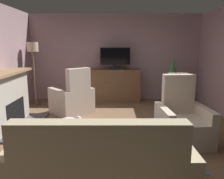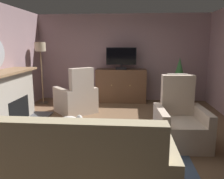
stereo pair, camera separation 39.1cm
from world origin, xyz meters
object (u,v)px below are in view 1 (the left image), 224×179
(sofa_floral, at_px, (99,170))
(armchair_beside_cabinet, at_px, (181,122))
(television, at_px, (114,58))
(tv_cabinet, at_px, (114,86))
(potted_plant_tall_palm_by_window, at_px, (171,79))
(coffee_table, at_px, (105,127))
(tv_remote, at_px, (97,122))
(cat, at_px, (68,121))
(fireplace, at_px, (4,101))
(armchair_facing_sofa, at_px, (72,100))
(floor_lamp, at_px, (32,55))
(folded_newspaper, at_px, (98,124))

(sofa_floral, xyz_separation_m, armchair_beside_cabinet, (1.41, 1.56, 0.03))
(television, relative_size, sofa_floral, 0.43)
(tv_cabinet, xyz_separation_m, armchair_beside_cabinet, (1.18, -2.93, -0.12))
(armchair_beside_cabinet, distance_m, potted_plant_tall_palm_by_window, 2.77)
(coffee_table, height_order, tv_remote, tv_remote)
(coffee_table, xyz_separation_m, potted_plant_tall_palm_by_window, (1.86, 3.01, 0.37))
(sofa_floral, relative_size, cat, 3.02)
(fireplace, bearing_deg, armchair_facing_sofa, 38.47)
(coffee_table, bearing_deg, floor_lamp, 126.96)
(tv_remote, distance_m, potted_plant_tall_palm_by_window, 3.52)
(tv_cabinet, height_order, potted_plant_tall_palm_by_window, potted_plant_tall_palm_by_window)
(folded_newspaper, distance_m, cat, 1.33)
(folded_newspaper, height_order, armchair_beside_cabinet, armchair_beside_cabinet)
(fireplace, bearing_deg, folded_newspaper, -25.56)
(armchair_beside_cabinet, distance_m, cat, 2.36)
(tv_remote, relative_size, floor_lamp, 0.09)
(folded_newspaper, xyz_separation_m, floor_lamp, (-2.00, 2.77, 1.03))
(armchair_beside_cabinet, relative_size, potted_plant_tall_palm_by_window, 0.88)
(coffee_table, distance_m, tv_remote, 0.20)
(folded_newspaper, bearing_deg, potted_plant_tall_palm_by_window, 38.71)
(tv_remote, xyz_separation_m, potted_plant_tall_palm_by_window, (2.00, 2.88, 0.31))
(coffee_table, bearing_deg, potted_plant_tall_palm_by_window, 58.33)
(sofa_floral, height_order, potted_plant_tall_palm_by_window, potted_plant_tall_palm_by_window)
(folded_newspaper, height_order, potted_plant_tall_palm_by_window, potted_plant_tall_palm_by_window)
(armchair_beside_cabinet, bearing_deg, potted_plant_tall_palm_by_window, 79.69)
(tv_cabinet, relative_size, sofa_floral, 0.72)
(sofa_floral, distance_m, floor_lamp, 4.69)
(television, bearing_deg, tv_remote, -96.17)
(television, height_order, armchair_facing_sofa, television)
(coffee_table, bearing_deg, armchair_facing_sofa, 114.31)
(potted_plant_tall_palm_by_window, distance_m, floor_lamp, 4.04)
(armchair_beside_cabinet, bearing_deg, tv_remote, -172.90)
(armchair_beside_cabinet, bearing_deg, sofa_floral, -132.13)
(tv_cabinet, relative_size, coffee_table, 1.51)
(tv_cabinet, xyz_separation_m, potted_plant_tall_palm_by_window, (1.67, -0.23, 0.26))
(sofa_floral, height_order, armchair_facing_sofa, armchair_facing_sofa)
(tv_remote, xyz_separation_m, armchair_beside_cabinet, (1.51, 0.19, -0.07))
(folded_newspaper, bearing_deg, television, 66.79)
(television, bearing_deg, folded_newspaper, -95.59)
(potted_plant_tall_palm_by_window, bearing_deg, folded_newspaper, -123.67)
(armchair_beside_cabinet, height_order, potted_plant_tall_palm_by_window, potted_plant_tall_palm_by_window)
(tv_remote, bearing_deg, potted_plant_tall_palm_by_window, -82.64)
(armchair_facing_sofa, bearing_deg, coffee_table, -65.69)
(tv_cabinet, height_order, folded_newspaper, tv_cabinet)
(armchair_beside_cabinet, height_order, floor_lamp, floor_lamp)
(tv_cabinet, xyz_separation_m, floor_lamp, (-2.30, -0.43, 0.97))
(fireplace, relative_size, armchair_beside_cabinet, 1.43)
(tv_cabinet, bearing_deg, floor_lamp, -169.43)
(television, distance_m, coffee_table, 3.34)
(tv_remote, bearing_deg, television, -54.09)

